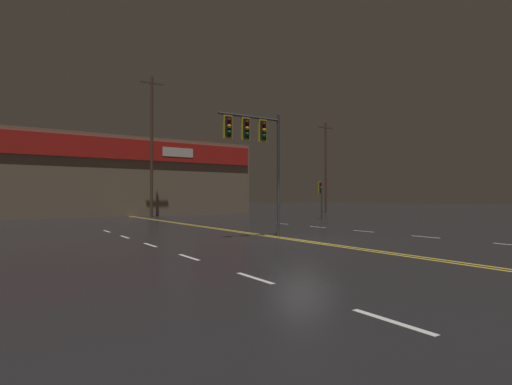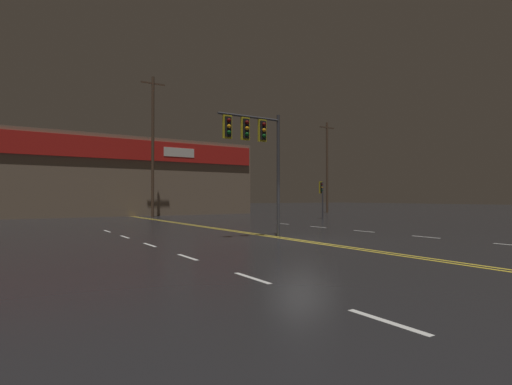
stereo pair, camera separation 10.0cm
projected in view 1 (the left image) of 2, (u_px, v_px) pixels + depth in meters
The scene contains 6 objects.
ground_plane at pixel (301, 241), 16.22m from camera, with size 200.00×200.00×0.00m, color black.
road_markings at pixel (354, 243), 15.38m from camera, with size 16.79×60.00×0.01m.
traffic_signal_median at pixel (254, 139), 17.41m from camera, with size 3.13×0.36×5.52m.
traffic_signal_corner_northeast at pixel (321, 191), 33.22m from camera, with size 0.42×0.36×3.12m.
building_backdrop at pixel (118, 178), 41.74m from camera, with size 26.10×10.23×7.64m.
utility_pole_row at pixel (136, 148), 35.33m from camera, with size 46.45×0.26×12.76m.
Camera 1 is at (-10.29, -12.71, 1.74)m, focal length 28.00 mm.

